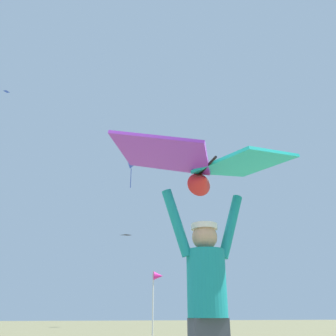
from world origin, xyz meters
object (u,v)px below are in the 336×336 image
Objects in this scene: marker_flag at (157,281)px; distant_kite_black_far_center at (126,235)px; held_stunt_kite at (205,164)px; distant_kite_blue_high_right at (131,164)px; distant_kite_blue_low_left at (7,91)px; kite_flyer_person at (207,303)px.

distant_kite_black_far_center is at bearing 84.59° from marker_flag.
held_stunt_kite is 1.08× the size of distant_kite_blue_high_right.
distant_kite_blue_low_left reaches higher than distant_kite_blue_high_right.
marker_flag reaches higher than kite_flyer_person.
distant_kite_black_far_center is 18.38m from distant_kite_blue_low_left.
distant_kite_black_far_center is (3.07, 26.49, 4.99)m from held_stunt_kite.
kite_flyer_person is 1.25m from held_stunt_kite.
held_stunt_kite is 0.96× the size of marker_flag.
distant_kite_blue_low_left is at bearing 171.19° from distant_kite_black_far_center.
marker_flag is at bearing 80.13° from held_stunt_kite.
distant_kite_black_far_center is at bearing 83.38° from held_stunt_kite.
distant_kite_black_far_center is 2.18× the size of distant_kite_blue_low_left.
distant_kite_black_far_center is 13.20m from distant_kite_blue_high_right.
marker_flag is (-0.06, -6.33, -6.32)m from distant_kite_blue_high_right.
distant_kite_blue_low_left is at bearing 124.62° from distant_kite_blue_high_right.
distant_kite_blue_high_right is (1.30, 13.44, 5.86)m from held_stunt_kite.
held_stunt_kite is at bearing -72.39° from distant_kite_blue_low_left.
distant_kite_blue_high_right is 8.94m from marker_flag.
marker_flag is at bearing -95.41° from distant_kite_black_far_center.
held_stunt_kite is 1.77× the size of distant_kite_black_far_center.
distant_kite_blue_high_right is (1.30, 13.36, 7.11)m from kite_flyer_person.
kite_flyer_person is 15.19m from distant_kite_blue_high_right.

